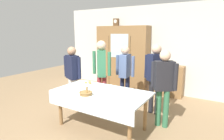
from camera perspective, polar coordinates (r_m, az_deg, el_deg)
ground_plane at (r=4.03m, az=-1.53°, el=-16.08°), size 12.00×12.00×0.00m
back_wall at (r=6.00m, az=12.30°, el=6.32°), size 6.40×0.10×2.70m
dining_table at (r=3.59m, az=-3.64°, el=-8.23°), size 1.85×0.97×0.76m
wall_cabinet at (r=6.12m, az=3.26°, el=3.74°), size 1.76×0.46×2.08m
mantel_clock at (r=6.19m, az=1.30°, el=14.59°), size 0.18×0.11×0.24m
bookshelf_low at (r=5.75m, az=16.73°, el=-3.14°), size 0.93×0.35×0.92m
book_stack at (r=5.65m, az=17.02°, el=1.68°), size 0.16×0.21×0.06m
tea_cup_near_left at (r=3.94m, az=-11.63°, el=-4.70°), size 0.13×0.13×0.06m
tea_cup_far_left at (r=3.78m, az=-0.51°, el=-5.18°), size 0.13×0.13×0.06m
tea_cup_front_edge at (r=3.48m, az=-3.48°, el=-6.70°), size 0.13×0.13×0.06m
bread_basket at (r=3.40m, az=-8.12°, el=-7.13°), size 0.24×0.24×0.16m
pastry_plate at (r=4.10m, az=-7.33°, el=-4.12°), size 0.28×0.28×0.05m
spoon_near_left at (r=3.35m, az=5.41°, el=-7.90°), size 0.12×0.02×0.01m
spoon_mid_left at (r=3.60m, az=-8.02°, el=-6.58°), size 0.12×0.02×0.01m
spoon_mid_right at (r=3.19m, az=5.39°, el=-8.91°), size 0.12×0.02×0.01m
person_behind_table_left at (r=4.68m, az=4.04°, el=-0.08°), size 0.52×0.38×1.54m
person_near_right_end at (r=4.27m, az=13.33°, el=-0.74°), size 0.52×0.41×1.62m
person_by_cabinet at (r=4.57m, az=-12.14°, el=-0.56°), size 0.52×0.32×1.54m
person_beside_shelf at (r=4.45m, az=-3.24°, el=0.65°), size 0.52×0.41×1.69m
person_behind_table_right at (r=3.71m, az=15.75°, el=-3.52°), size 0.52×0.37×1.55m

